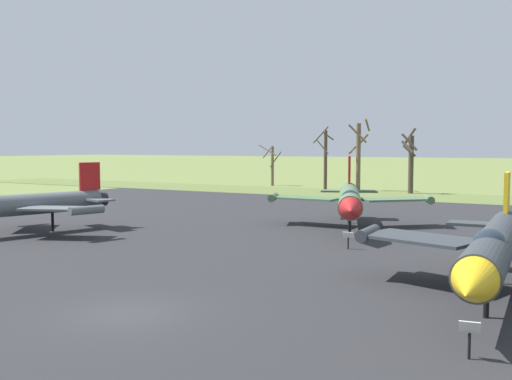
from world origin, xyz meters
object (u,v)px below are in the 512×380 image
Objects in this scene: jet_fighter_front_left at (494,247)px; jet_fighter_front_right at (350,198)px; info_placard_front_left at (470,335)px; jet_fighter_rear_center at (10,205)px; info_placard_front_right at (348,238)px.

jet_fighter_front_right is at bearing 126.43° from jet_fighter_front_left.
jet_fighter_rear_center is at bearing 164.04° from info_placard_front_left.
jet_fighter_front_right reaches higher than jet_fighter_rear_center.
jet_fighter_front_left is 1.05× the size of jet_fighter_front_right.
jet_fighter_front_left is 6.79m from info_placard_front_left.
info_placard_front_right is (-8.56, 7.77, -1.42)m from jet_fighter_front_left.
jet_fighter_front_right is (-11.74, 22.10, 1.43)m from info_placard_front_left.
jet_fighter_front_left reaches higher than info_placard_front_right.
jet_fighter_rear_center reaches higher than jet_fighter_front_left.
jet_fighter_front_left is 1.07× the size of jet_fighter_rear_center.
info_placard_front_right is 21.23m from jet_fighter_rear_center.
info_placard_front_left is at bearing -87.11° from jet_fighter_front_left.
jet_fighter_rear_center reaches higher than info_placard_front_right.
jet_fighter_front_right is 22.22m from jet_fighter_rear_center.
info_placard_front_left is 0.08× the size of jet_fighter_rear_center.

